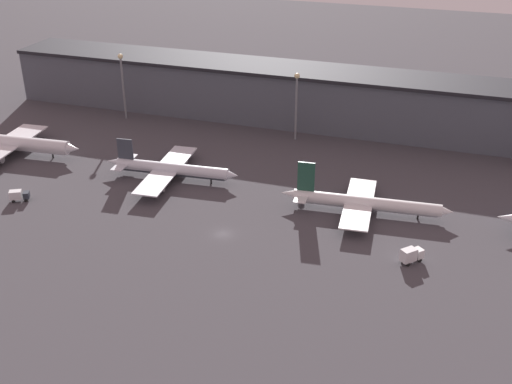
% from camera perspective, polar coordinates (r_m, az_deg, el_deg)
% --- Properties ---
extents(ground, '(600.00, 600.00, 0.00)m').
position_cam_1_polar(ground, '(158.03, -2.95, -3.75)').
color(ground, '#423F44').
extents(terminal_building, '(217.59, 21.10, 19.41)m').
position_cam_1_polar(terminal_building, '(224.16, 4.48, 8.48)').
color(terminal_building, '#4C515B').
rests_on(terminal_building, ground).
extents(airplane_0, '(45.58, 32.44, 15.02)m').
position_cam_1_polar(airplane_0, '(214.05, -20.84, 4.10)').
color(airplane_0, silver).
rests_on(airplane_0, ground).
extents(airplane_1, '(40.17, 34.24, 11.02)m').
position_cam_1_polar(airplane_1, '(185.77, -7.64, 2.03)').
color(airplane_1, silver).
rests_on(airplane_1, ground).
extents(airplane_2, '(44.48, 29.12, 12.77)m').
position_cam_1_polar(airplane_2, '(168.13, 9.56, -0.96)').
color(airplane_2, white).
rests_on(airplane_2, ground).
extents(service_vehicle_0, '(5.35, 5.54, 3.69)m').
position_cam_1_polar(service_vehicle_0, '(150.23, 13.63, -5.45)').
color(service_vehicle_0, white).
rests_on(service_vehicle_0, ground).
extents(service_vehicle_2, '(5.45, 4.26, 3.05)m').
position_cam_1_polar(service_vehicle_2, '(183.76, -20.35, -0.27)').
color(service_vehicle_2, '#282D38').
rests_on(service_vehicle_2, ground).
extents(lamp_post_0, '(1.80, 1.80, 23.36)m').
position_cam_1_polar(lamp_post_0, '(231.25, -11.80, 9.94)').
color(lamp_post_0, slate).
rests_on(lamp_post_0, ground).
extents(lamp_post_1, '(1.80, 1.80, 22.43)m').
position_cam_1_polar(lamp_post_1, '(208.16, 3.61, 8.41)').
color(lamp_post_1, slate).
rests_on(lamp_post_1, ground).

